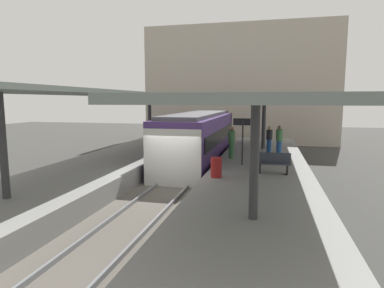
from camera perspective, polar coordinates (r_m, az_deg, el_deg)
ground_plane at (r=14.35m, az=-3.95°, el=-8.71°), size 80.00×80.00×0.00m
platform_left at (r=15.75m, az=-17.35°, el=-5.68°), size 4.40×28.00×1.00m
platform_right at (r=13.61m, az=11.63°, el=-7.58°), size 4.40×28.00×1.00m
track_ballast at (r=14.32m, az=-3.96°, el=-8.33°), size 3.20×28.00×0.20m
rail_near_side at (r=14.50m, az=-6.70°, el=-7.46°), size 0.08×28.00×0.14m
rail_far_side at (r=14.08m, az=-1.14°, el=-7.87°), size 0.08×28.00×0.14m
commuter_train at (r=19.78m, az=1.25°, el=0.95°), size 2.78×11.39×3.10m
canopy_left at (r=16.56m, az=-15.39°, el=8.40°), size 4.18×21.00×3.46m
canopy_right at (r=14.54m, az=12.19°, el=7.43°), size 4.18×21.00×3.14m
platform_bench at (r=14.02m, az=14.12°, el=-3.16°), size 1.40×0.41×0.86m
platform_sign at (r=15.38m, az=8.91°, el=2.28°), size 0.90×0.08×2.21m
litter_bin at (r=12.96m, az=4.27°, el=-4.11°), size 0.44×0.44×0.80m
passenger_near_bench at (r=19.42m, az=13.40°, el=0.85°), size 0.36×0.36×1.56m
passenger_mid_platform at (r=17.22m, az=6.94°, el=0.38°), size 0.36×0.36×1.68m
passenger_far_end at (r=18.53m, az=15.06°, el=0.68°), size 0.36×0.36×1.68m
station_building_backdrop at (r=33.29m, az=8.56°, el=10.09°), size 18.00×6.00×11.00m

